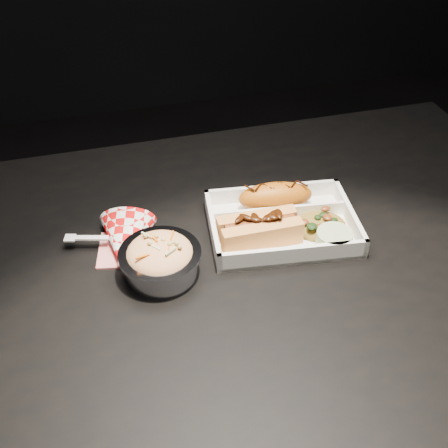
{
  "coord_description": "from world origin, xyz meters",
  "views": [
    {
      "loc": [
        -0.22,
        -0.67,
        1.38
      ],
      "look_at": [
        -0.03,
        0.01,
        0.81
      ],
      "focal_mm": 45.0,
      "sensor_mm": 36.0,
      "label": 1
    }
  ],
  "objects_px": {
    "food_tray": "(281,226)",
    "fried_pastry": "(275,197)",
    "hotdog": "(259,228)",
    "dining_table": "(244,289)",
    "foil_coleslaw_cup": "(160,258)",
    "napkin_fork": "(124,240)"
  },
  "relations": [
    {
      "from": "food_tray",
      "to": "fried_pastry",
      "type": "relative_size",
      "value": 2.01
    },
    {
      "from": "fried_pastry",
      "to": "hotdog",
      "type": "distance_m",
      "value": 0.09
    },
    {
      "from": "hotdog",
      "to": "napkin_fork",
      "type": "bearing_deg",
      "value": 168.02
    },
    {
      "from": "dining_table",
      "to": "napkin_fork",
      "type": "distance_m",
      "value": 0.23
    },
    {
      "from": "dining_table",
      "to": "foil_coleslaw_cup",
      "type": "xyz_separation_m",
      "value": [
        -0.15,
        -0.01,
        0.12
      ]
    },
    {
      "from": "dining_table",
      "to": "napkin_fork",
      "type": "relative_size",
      "value": 7.02
    },
    {
      "from": "dining_table",
      "to": "fried_pastry",
      "type": "distance_m",
      "value": 0.18
    },
    {
      "from": "fried_pastry",
      "to": "napkin_fork",
      "type": "bearing_deg",
      "value": -174.52
    },
    {
      "from": "hotdog",
      "to": "foil_coleslaw_cup",
      "type": "xyz_separation_m",
      "value": [
        -0.17,
        -0.03,
        0.0
      ]
    },
    {
      "from": "foil_coleslaw_cup",
      "to": "fried_pastry",
      "type": "bearing_deg",
      "value": 24.7
    },
    {
      "from": "foil_coleslaw_cup",
      "to": "food_tray",
      "type": "bearing_deg",
      "value": 12.85
    },
    {
      "from": "food_tray",
      "to": "dining_table",
      "type": "bearing_deg",
      "value": -147.22
    },
    {
      "from": "hotdog",
      "to": "foil_coleslaw_cup",
      "type": "bearing_deg",
      "value": -169.86
    },
    {
      "from": "dining_table",
      "to": "fried_pastry",
      "type": "bearing_deg",
      "value": 47.49
    },
    {
      "from": "napkin_fork",
      "to": "fried_pastry",
      "type": "bearing_deg",
      "value": 21.01
    },
    {
      "from": "fried_pastry",
      "to": "napkin_fork",
      "type": "relative_size",
      "value": 0.79
    },
    {
      "from": "dining_table",
      "to": "fried_pastry",
      "type": "xyz_separation_m",
      "value": [
        0.08,
        0.09,
        0.12
      ]
    },
    {
      "from": "dining_table",
      "to": "napkin_fork",
      "type": "xyz_separation_m",
      "value": [
        -0.19,
        0.06,
        0.11
      ]
    },
    {
      "from": "napkin_fork",
      "to": "hotdog",
      "type": "bearing_deg",
      "value": 3.12
    },
    {
      "from": "foil_coleslaw_cup",
      "to": "napkin_fork",
      "type": "xyz_separation_m",
      "value": [
        -0.05,
        0.08,
        -0.02
      ]
    },
    {
      "from": "fried_pastry",
      "to": "dining_table",
      "type": "bearing_deg",
      "value": -132.51
    },
    {
      "from": "fried_pastry",
      "to": "napkin_fork",
      "type": "distance_m",
      "value": 0.28
    }
  ]
}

